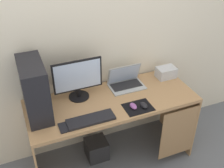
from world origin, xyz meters
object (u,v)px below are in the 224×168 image
at_px(projector, 166,72).
at_px(keyboard, 91,119).
at_px(pc_tower, 35,90).
at_px(mouse_right, 144,105).
at_px(mouse_left, 133,106).
at_px(laptop, 126,82).
at_px(monitor, 78,79).
at_px(subwoofer, 97,149).
at_px(cell_phone, 63,128).

height_order(projector, keyboard, projector).
distance_m(pc_tower, mouse_right, 0.98).
bearing_deg(mouse_left, laptop, 76.04).
bearing_deg(monitor, mouse_left, -40.28).
bearing_deg(keyboard, laptop, 37.24).
distance_m(pc_tower, laptop, 0.94).
distance_m(projector, subwoofer, 1.12).
relative_size(monitor, projector, 2.33).
bearing_deg(subwoofer, mouse_right, -36.71).
distance_m(pc_tower, mouse_left, 0.88).
relative_size(laptop, mouse_left, 3.65).
relative_size(monitor, laptop, 1.33).
relative_size(laptop, keyboard, 0.83).
bearing_deg(keyboard, cell_phone, -178.91).
xyz_separation_m(projector, mouse_left, (-0.56, -0.36, -0.04)).
bearing_deg(mouse_left, keyboard, -177.25).
distance_m(mouse_left, subwoofer, 0.79).
bearing_deg(subwoofer, monitor, 144.49).
relative_size(monitor, cell_phone, 3.59).
relative_size(projector, mouse_left, 2.08).
height_order(pc_tower, mouse_right, pc_tower).
bearing_deg(keyboard, monitor, 89.22).
xyz_separation_m(monitor, mouse_right, (0.51, -0.37, -0.19)).
height_order(pc_tower, cell_phone, pc_tower).
bearing_deg(laptop, mouse_right, -89.39).
xyz_separation_m(keyboard, mouse_left, (0.42, 0.02, 0.01)).
bearing_deg(projector, subwoofer, -173.45).
xyz_separation_m(monitor, projector, (0.97, 0.01, -0.15)).
xyz_separation_m(laptop, keyboard, (-0.51, -0.39, -0.03)).
relative_size(keyboard, cell_phone, 3.23).
distance_m(keyboard, mouse_left, 0.42).
distance_m(pc_tower, projector, 1.39).
distance_m(projector, cell_phone, 1.28).
bearing_deg(mouse_right, cell_phone, 179.97).
bearing_deg(pc_tower, monitor, 13.17).
distance_m(projector, mouse_left, 0.66).
bearing_deg(laptop, monitor, -178.06).
relative_size(keyboard, mouse_left, 4.38).
relative_size(pc_tower, mouse_left, 5.28).
bearing_deg(projector, monitor, -179.52).
relative_size(projector, keyboard, 0.48).
relative_size(keyboard, mouse_right, 4.38).
relative_size(pc_tower, subwoofer, 2.26).
bearing_deg(monitor, mouse_right, -36.42).
bearing_deg(projector, mouse_right, -140.64).
height_order(monitor, mouse_left, monitor).
height_order(laptop, keyboard, laptop).
bearing_deg(keyboard, mouse_left, 2.75).
height_order(mouse_left, mouse_right, same).
relative_size(laptop, mouse_right, 3.65).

